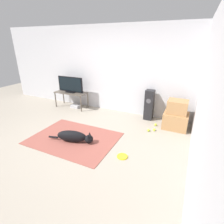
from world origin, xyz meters
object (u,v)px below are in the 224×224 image
object	(u,v)px
frisbee	(122,156)
cardboard_box_lower	(175,121)
cardboard_box_upper	(177,107)
tv_stand	(71,94)
game_console	(76,106)
tennis_ball_near_speaker	(154,130)
tv	(70,85)
dog	(74,137)
tennis_ball_loose_on_carpet	(156,125)
tennis_ball_by_boxes	(148,130)
floor_speaker	(149,105)

from	to	relation	value
frisbee	cardboard_box_lower	bearing A→B (deg)	66.32
cardboard_box_upper	tv_stand	world-z (taller)	cardboard_box_upper
game_console	tennis_ball_near_speaker	bearing A→B (deg)	-10.91
tennis_ball_near_speaker	game_console	bearing A→B (deg)	169.09
tv	dog	bearing A→B (deg)	-51.44
dog	tv_stand	size ratio (longest dim) A/B	0.94
tennis_ball_loose_on_carpet	tennis_ball_near_speaker	bearing A→B (deg)	-83.81
tv_stand	tv	distance (m)	0.31
dog	tv_stand	distance (m)	2.32
cardboard_box_upper	dog	bearing A→B (deg)	-138.86
dog	tennis_ball_by_boxes	world-z (taller)	dog
frisbee	cardboard_box_upper	size ratio (longest dim) A/B	0.44
floor_speaker	game_console	world-z (taller)	floor_speaker
dog	tennis_ball_near_speaker	bearing A→B (deg)	40.55
dog	cardboard_box_upper	xyz separation A→B (m)	(1.92, 1.68, 0.44)
frisbee	cardboard_box_lower	xyz separation A→B (m)	(0.76, 1.73, 0.19)
tennis_ball_by_boxes	game_console	distance (m)	2.73
tennis_ball_loose_on_carpet	game_console	size ratio (longest dim) A/B	0.23
floor_speaker	tennis_ball_by_boxes	distance (m)	0.87
floor_speaker	tv_stand	size ratio (longest dim) A/B	0.78
cardboard_box_upper	game_console	distance (m)	3.26
cardboard_box_upper	cardboard_box_lower	bearing A→B (deg)	-86.63
frisbee	dog	bearing A→B (deg)	177.37
tennis_ball_loose_on_carpet	game_console	world-z (taller)	game_console
frisbee	tennis_ball_by_boxes	xyz separation A→B (m)	(0.20, 1.24, 0.02)
tennis_ball_near_speaker	cardboard_box_lower	bearing A→B (deg)	42.40
tennis_ball_near_speaker	frisbee	bearing A→B (deg)	-103.60
tv_stand	tennis_ball_near_speaker	size ratio (longest dim) A/B	16.48
cardboard_box_lower	floor_speaker	distance (m)	0.84
tv_stand	floor_speaker	bearing A→B (deg)	3.13
tennis_ball_by_boxes	tv	bearing A→B (deg)	167.71
frisbee	tennis_ball_near_speaker	world-z (taller)	tennis_ball_near_speaker
dog	frisbee	bearing A→B (deg)	-2.63
tv_stand	tv	xyz separation A→B (m)	(-0.00, 0.00, 0.31)
frisbee	tv	distance (m)	3.28
tennis_ball_loose_on_carpet	tennis_ball_by_boxes	bearing A→B (deg)	-103.08
tennis_ball_loose_on_carpet	dog	bearing A→B (deg)	-132.71
cardboard_box_upper	tennis_ball_near_speaker	bearing A→B (deg)	-136.90
cardboard_box_upper	tennis_ball_by_boxes	size ratio (longest dim) A/B	7.23
floor_speaker	cardboard_box_lower	bearing A→B (deg)	-18.97
frisbee	tv	size ratio (longest dim) A/B	0.23
tv_stand	tennis_ball_by_boxes	size ratio (longest dim) A/B	16.48
frisbee	floor_speaker	world-z (taller)	floor_speaker
cardboard_box_upper	frisbee	bearing A→B (deg)	-113.56
cardboard_box_lower	tennis_ball_by_boxes	xyz separation A→B (m)	(-0.56, -0.49, -0.17)
cardboard_box_lower	tennis_ball_near_speaker	distance (m)	0.61
tv	frisbee	bearing A→B (deg)	-35.43
game_console	tennis_ball_loose_on_carpet	bearing A→B (deg)	-4.85
frisbee	tv	xyz separation A→B (m)	(-2.60, 1.85, 0.76)
cardboard_box_upper	tennis_ball_near_speaker	world-z (taller)	cardboard_box_upper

